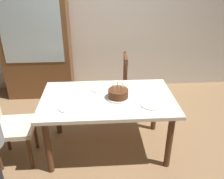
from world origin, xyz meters
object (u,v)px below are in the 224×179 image
object	(u,v)px
plate_near_celebrant	(69,108)
chair_upholstered	(4,121)
plate_near_guest	(151,105)
chair_spindle_back	(113,88)
plate_far_side	(101,89)
birthday_cake	(118,94)
dining_table	(108,104)
china_cabinet	(36,42)

from	to	relation	value
plate_near_celebrant	chair_upholstered	xyz separation A→B (m)	(-0.73, 0.08, -0.20)
plate_near_guest	chair_spindle_back	size ratio (longest dim) A/B	0.23
plate_far_side	birthday_cake	bearing A→B (deg)	-48.53
dining_table	china_cabinet	distance (m)	1.94
chair_spindle_back	chair_upholstered	world-z (taller)	same
plate_near_celebrant	china_cabinet	xyz separation A→B (m)	(-0.69, 1.76, 0.22)
plate_far_side	plate_near_guest	bearing A→B (deg)	-37.62
birthday_cake	china_cabinet	bearing A→B (deg)	127.87
dining_table	chair_spindle_back	distance (m)	0.80
plate_far_side	chair_spindle_back	xyz separation A→B (m)	(0.20, 0.57, -0.27)
dining_table	china_cabinet	world-z (taller)	china_cabinet
plate_near_guest	china_cabinet	size ratio (longest dim) A/B	0.12
chair_upholstered	china_cabinet	size ratio (longest dim) A/B	0.50
plate_near_celebrant	chair_upholstered	bearing A→B (deg)	173.83
plate_far_side	chair_upholstered	xyz separation A→B (m)	(-1.07, -0.33, -0.20)
birthday_cake	plate_near_guest	size ratio (longest dim) A/B	1.27
chair_upholstered	dining_table	bearing A→B (deg)	6.24
plate_near_guest	chair_spindle_back	xyz separation A→B (m)	(-0.33, 0.98, -0.27)
birthday_cake	chair_spindle_back	xyz separation A→B (m)	(0.00, 0.79, -0.31)
birthday_cake	chair_upholstered	bearing A→B (deg)	-175.05
plate_near_celebrant	plate_far_side	xyz separation A→B (m)	(0.34, 0.41, 0.00)
birthday_cake	plate_near_celebrant	distance (m)	0.57
plate_far_side	chair_upholstered	size ratio (longest dim) A/B	0.23
chair_spindle_back	china_cabinet	xyz separation A→B (m)	(-1.23, 0.79, 0.49)
birthday_cake	plate_near_celebrant	world-z (taller)	birthday_cake
plate_near_celebrant	chair_upholstered	size ratio (longest dim) A/B	0.23
plate_near_celebrant	birthday_cake	bearing A→B (deg)	19.40
dining_table	birthday_cake	bearing A→B (deg)	-7.59
china_cabinet	chair_upholstered	bearing A→B (deg)	-91.41
dining_table	plate_near_guest	xyz separation A→B (m)	(0.45, -0.20, 0.10)
birthday_cake	plate_far_side	bearing A→B (deg)	131.47
plate_far_side	chair_spindle_back	world-z (taller)	chair_spindle_back
dining_table	birthday_cake	size ratio (longest dim) A/B	5.41
chair_spindle_back	chair_upholstered	bearing A→B (deg)	-144.71
dining_table	plate_near_celebrant	size ratio (longest dim) A/B	6.88
birthday_cake	chair_spindle_back	world-z (taller)	chair_spindle_back
plate_near_guest	chair_upholstered	world-z (taller)	chair_upholstered
birthday_cake	china_cabinet	size ratio (longest dim) A/B	0.15
plate_far_side	chair_spindle_back	size ratio (longest dim) A/B	0.23
dining_table	plate_near_guest	distance (m)	0.51
plate_near_guest	chair_upholstered	distance (m)	1.61
dining_table	plate_near_celebrant	xyz separation A→B (m)	(-0.42, -0.20, 0.10)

